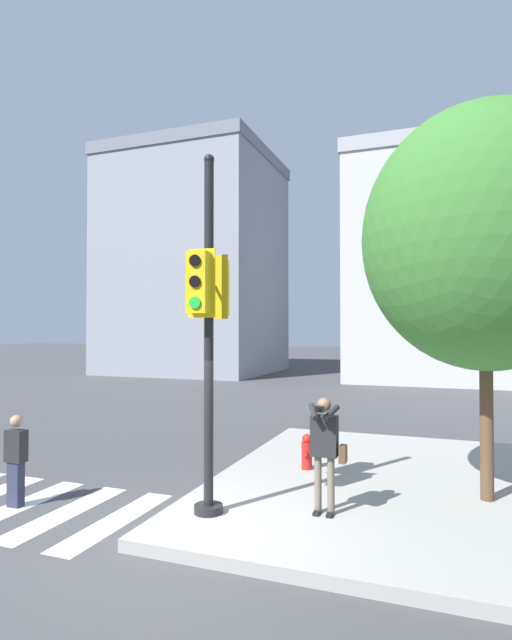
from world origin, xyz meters
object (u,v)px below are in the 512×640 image
object	(u,v)px
fire_hydrant	(307,452)
pedestrian_distant	(16,458)
person_photographer	(325,444)
street_tree	(485,238)
traffic_signal_pole	(209,319)

from	to	relation	value
fire_hydrant	pedestrian_distant	bearing A→B (deg)	-141.95
pedestrian_distant	fire_hydrant	size ratio (longest dim) A/B	2.19
pedestrian_distant	fire_hydrant	bearing A→B (deg)	38.05
person_photographer	street_tree	size ratio (longest dim) A/B	0.27
traffic_signal_pole	pedestrian_distant	size ratio (longest dim) A/B	3.59
street_tree	traffic_signal_pole	bearing A→B (deg)	-152.44
traffic_signal_pole	person_photographer	xyz separation A→B (m)	(1.68, 0.58, -1.91)
traffic_signal_pole	pedestrian_distant	distance (m)	4.12
traffic_signal_pole	person_photographer	bearing A→B (deg)	18.98
pedestrian_distant	person_photographer	bearing A→B (deg)	11.26
pedestrian_distant	street_tree	world-z (taller)	street_tree
pedestrian_distant	fire_hydrant	world-z (taller)	pedestrian_distant
traffic_signal_pole	pedestrian_distant	xyz separation A→B (m)	(-3.37, -0.43, -2.33)
pedestrian_distant	fire_hydrant	distance (m)	5.31
fire_hydrant	traffic_signal_pole	bearing A→B (deg)	-105.82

